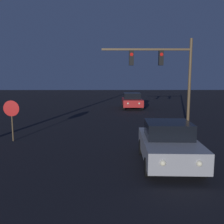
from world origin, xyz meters
The scene contains 4 objects.
car_near centered at (2.07, 9.06, 0.78)m, with size 2.12×3.99×1.57m.
car_far centered at (2.17, 25.36, 0.78)m, with size 2.03×3.95×1.57m.
traffic_signal_mast centered at (3.36, 15.67, 3.76)m, with size 5.56×0.30×5.55m.
stop_sign centered at (-5.04, 12.47, 1.45)m, with size 0.79×0.07×2.07m.
Camera 1 is at (-0.11, 0.07, 3.27)m, focal length 40.00 mm.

